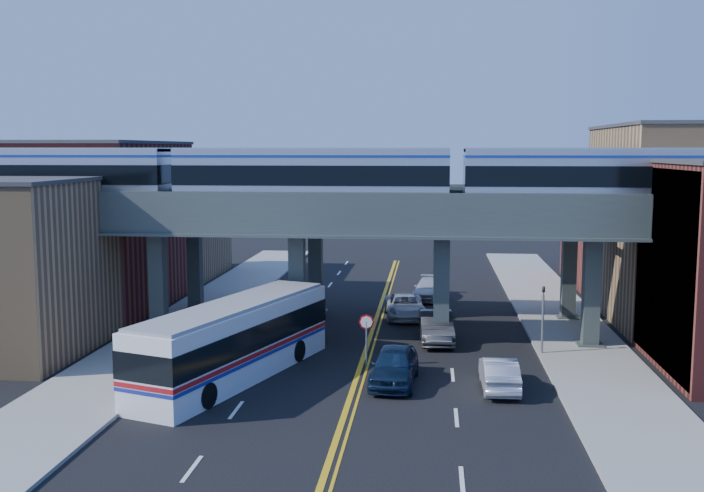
{
  "coord_description": "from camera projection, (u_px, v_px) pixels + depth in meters",
  "views": [
    {
      "loc": [
        3.41,
        -34.5,
        10.69
      ],
      "look_at": [
        -0.93,
        8.02,
        5.37
      ],
      "focal_mm": 40.0,
      "sensor_mm": 36.0,
      "label": 1
    }
  ],
  "objects": [
    {
      "name": "ground",
      "position": [
        354.0,
        385.0,
        35.72
      ],
      "size": [
        120.0,
        120.0,
        0.0
      ],
      "primitive_type": "plane",
      "color": "black",
      "rests_on": "ground"
    },
    {
      "name": "sidewalk_west",
      "position": [
        179.0,
        328.0,
        46.74
      ],
      "size": [
        5.0,
        70.0,
        0.16
      ],
      "primitive_type": "cube",
      "color": "gray",
      "rests_on": "ground"
    },
    {
      "name": "sidewalk_east",
      "position": [
        573.0,
        337.0,
        44.43
      ],
      "size": [
        5.0,
        70.0,
        0.16
      ],
      "primitive_type": "cube",
      "color": "gray",
      "rests_on": "ground"
    },
    {
      "name": "building_west_a",
      "position": [
        11.0,
        268.0,
        40.98
      ],
      "size": [
        8.0,
        10.0,
        9.0
      ],
      "primitive_type": "cube",
      "color": "#9B7B50",
      "rests_on": "ground"
    },
    {
      "name": "building_west_b",
      "position": [
        105.0,
        226.0,
        52.7
      ],
      "size": [
        8.0,
        14.0,
        11.0
      ],
      "primitive_type": "cube",
      "color": "maroon",
      "rests_on": "ground"
    },
    {
      "name": "building_west_c",
      "position": [
        169.0,
        229.0,
        65.72
      ],
      "size": [
        8.0,
        10.0,
        8.0
      ],
      "primitive_type": "cube",
      "color": "#9B7B50",
      "rests_on": "ground"
    },
    {
      "name": "building_east_b",
      "position": [
        674.0,
        224.0,
        48.92
      ],
      "size": [
        8.0,
        14.0,
        12.0
      ],
      "primitive_type": "cube",
      "color": "#9B7B50",
      "rests_on": "ground"
    },
    {
      "name": "building_east_c",
      "position": [
        623.0,
        227.0,
        61.94
      ],
      "size": [
        8.0,
        10.0,
        9.0
      ],
      "primitive_type": "cube",
      "color": "maroon",
      "rests_on": "ground"
    },
    {
      "name": "mural_panel",
      "position": [
        664.0,
        273.0,
        37.62
      ],
      "size": [
        0.1,
        9.5,
        9.5
      ],
      "primitive_type": "cube",
      "color": "teal",
      "rests_on": "ground"
    },
    {
      "name": "elevated_viaduct_near",
      "position": [
        369.0,
        226.0,
        42.82
      ],
      "size": [
        52.0,
        3.6,
        7.4
      ],
      "color": "#39423E",
      "rests_on": "ground"
    },
    {
      "name": "elevated_viaduct_far",
      "position": [
        378.0,
        216.0,
        49.73
      ],
      "size": [
        52.0,
        3.6,
        7.4
      ],
      "color": "#39423E",
      "rests_on": "ground"
    },
    {
      "name": "transit_train",
      "position": [
        312.0,
        176.0,
        42.8
      ],
      "size": [
        46.24,
        2.9,
        3.38
      ],
      "color": "black",
      "rests_on": "elevated_viaduct_near"
    },
    {
      "name": "stop_sign",
      "position": [
        366.0,
        332.0,
        38.44
      ],
      "size": [
        0.76,
        0.09,
        2.63
      ],
      "color": "slate",
      "rests_on": "ground"
    },
    {
      "name": "traffic_signal",
      "position": [
        543.0,
        312.0,
        40.44
      ],
      "size": [
        0.15,
        0.18,
        4.1
      ],
      "color": "slate",
      "rests_on": "ground"
    },
    {
      "name": "transit_bus",
      "position": [
        235.0,
        341.0,
        36.59
      ],
      "size": [
        6.97,
        13.48,
        3.41
      ],
      "rotation": [
        0.0,
        0.0,
        1.25
      ],
      "color": "white",
      "rests_on": "ground"
    },
    {
      "name": "car_lane_a",
      "position": [
        394.0,
        366.0,
        35.74
      ],
      "size": [
        2.32,
        5.11,
        1.7
      ],
      "primitive_type": "imported",
      "rotation": [
        0.0,
        0.0,
        -0.06
      ],
      "color": "#0F1F38",
      "rests_on": "ground"
    },
    {
      "name": "car_lane_b",
      "position": [
        436.0,
        327.0,
        43.56
      ],
      "size": [
        2.05,
        5.15,
        1.67
      ],
      "primitive_type": "imported",
      "rotation": [
        0.0,
        0.0,
        0.06
      ],
      "color": "#2F2F31",
      "rests_on": "ground"
    },
    {
      "name": "car_lane_c",
      "position": [
        405.0,
        306.0,
        49.84
      ],
      "size": [
        2.93,
        5.44,
        1.45
      ],
      "primitive_type": "imported",
      "rotation": [
        0.0,
        0.0,
        0.1
      ],
      "color": "#BEBEC0",
      "rests_on": "ground"
    },
    {
      "name": "car_lane_d",
      "position": [
        429.0,
        289.0,
        56.05
      ],
      "size": [
        2.48,
        5.14,
        1.44
      ],
      "primitive_type": "imported",
      "rotation": [
        0.0,
        0.0,
        -0.1
      ],
      "color": "silver",
      "rests_on": "ground"
    },
    {
      "name": "car_parked_curb",
      "position": [
        499.0,
        373.0,
        34.94
      ],
      "size": [
        1.59,
        4.42,
        1.45
      ],
      "primitive_type": "imported",
      "rotation": [
        0.0,
        0.0,
        3.15
      ],
      "color": "#ACABB0",
      "rests_on": "ground"
    }
  ]
}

